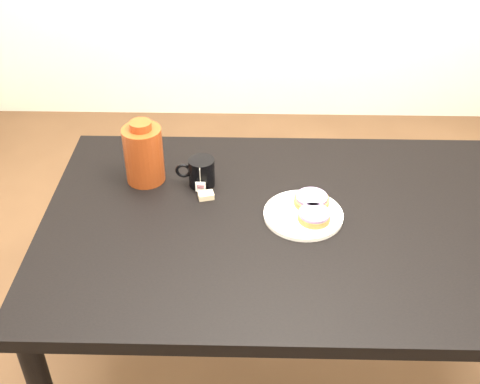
{
  "coord_description": "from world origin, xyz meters",
  "views": [
    {
      "loc": [
        -0.11,
        -1.33,
        1.81
      ],
      "look_at": [
        -0.14,
        0.05,
        0.81
      ],
      "focal_mm": 45.0,
      "sensor_mm": 36.0,
      "label": 1
    }
  ],
  "objects_px": {
    "table": "(288,242)",
    "bagel_back": "(312,200)",
    "teabag_pouch": "(206,195)",
    "bagel_package": "(144,154)",
    "bagel_front": "(314,216)",
    "plate": "(303,214)",
    "mug": "(201,172)"
  },
  "relations": [
    {
      "from": "bagel_back",
      "to": "bagel_package",
      "type": "relative_size",
      "value": 0.63
    },
    {
      "from": "table",
      "to": "bagel_package",
      "type": "height_order",
      "value": "bagel_package"
    },
    {
      "from": "bagel_front",
      "to": "teabag_pouch",
      "type": "height_order",
      "value": "bagel_front"
    },
    {
      "from": "table",
      "to": "bagel_front",
      "type": "height_order",
      "value": "bagel_front"
    },
    {
      "from": "table",
      "to": "teabag_pouch",
      "type": "relative_size",
      "value": 31.11
    },
    {
      "from": "plate",
      "to": "mug",
      "type": "bearing_deg",
      "value": 153.14
    },
    {
      "from": "table",
      "to": "bagel_front",
      "type": "bearing_deg",
      "value": -10.16
    },
    {
      "from": "plate",
      "to": "bagel_package",
      "type": "bearing_deg",
      "value": 159.53
    },
    {
      "from": "table",
      "to": "plate",
      "type": "height_order",
      "value": "plate"
    },
    {
      "from": "mug",
      "to": "bagel_package",
      "type": "bearing_deg",
      "value": 173.19
    },
    {
      "from": "teabag_pouch",
      "to": "bagel_package",
      "type": "bearing_deg",
      "value": 153.8
    },
    {
      "from": "table",
      "to": "bagel_front",
      "type": "xyz_separation_m",
      "value": [
        0.07,
        -0.01,
        0.11
      ]
    },
    {
      "from": "bagel_package",
      "to": "plate",
      "type": "bearing_deg",
      "value": -20.47
    },
    {
      "from": "bagel_front",
      "to": "bagel_package",
      "type": "bearing_deg",
      "value": 157.72
    },
    {
      "from": "bagel_package",
      "to": "table",
      "type": "bearing_deg",
      "value": -23.99
    },
    {
      "from": "table",
      "to": "teabag_pouch",
      "type": "bearing_deg",
      "value": 157.81
    },
    {
      "from": "bagel_package",
      "to": "bagel_back",
      "type": "bearing_deg",
      "value": -14.62
    },
    {
      "from": "teabag_pouch",
      "to": "bagel_back",
      "type": "bearing_deg",
      "value": -6.68
    },
    {
      "from": "table",
      "to": "plate",
      "type": "bearing_deg",
      "value": 22.7
    },
    {
      "from": "mug",
      "to": "teabag_pouch",
      "type": "xyz_separation_m",
      "value": [
        0.02,
        -0.07,
        -0.04
      ]
    },
    {
      "from": "bagel_back",
      "to": "bagel_package",
      "type": "distance_m",
      "value": 0.52
    },
    {
      "from": "table",
      "to": "bagel_package",
      "type": "relative_size",
      "value": 6.98
    },
    {
      "from": "table",
      "to": "mug",
      "type": "bearing_deg",
      "value": 147.15
    },
    {
      "from": "table",
      "to": "mug",
      "type": "xyz_separation_m",
      "value": [
        -0.26,
        0.17,
        0.13
      ]
    },
    {
      "from": "bagel_back",
      "to": "mug",
      "type": "height_order",
      "value": "mug"
    },
    {
      "from": "bagel_back",
      "to": "mug",
      "type": "relative_size",
      "value": 1.05
    },
    {
      "from": "bagel_front",
      "to": "bagel_back",
      "type": "bearing_deg",
      "value": 91.35
    },
    {
      "from": "table",
      "to": "bagel_back",
      "type": "bearing_deg",
      "value": 44.2
    },
    {
      "from": "table",
      "to": "bagel_package",
      "type": "distance_m",
      "value": 0.51
    },
    {
      "from": "bagel_package",
      "to": "bagel_front",
      "type": "bearing_deg",
      "value": -22.28
    },
    {
      "from": "plate",
      "to": "mug",
      "type": "xyz_separation_m",
      "value": [
        -0.3,
        0.15,
        0.04
      ]
    },
    {
      "from": "mug",
      "to": "bagel_package",
      "type": "distance_m",
      "value": 0.18
    }
  ]
}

